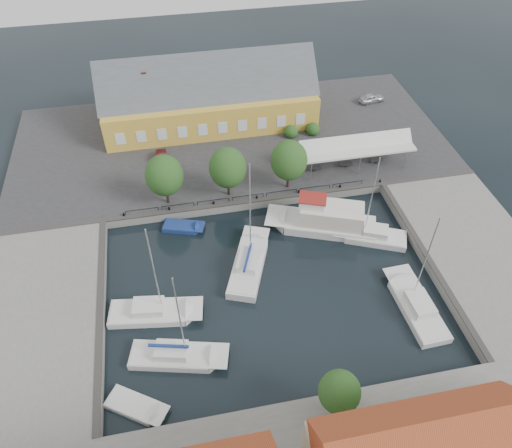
{
  "coord_description": "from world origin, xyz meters",
  "views": [
    {
      "loc": [
        -7.61,
        -31.92,
        38.63
      ],
      "look_at": [
        0.0,
        6.0,
        1.5
      ],
      "focal_mm": 35.0,
      "sensor_mm": 36.0,
      "label": 1
    }
  ],
  "objects_px": {
    "tent_canopy": "(356,147)",
    "west_boat_c": "(154,313)",
    "east_boat_a": "(371,237)",
    "center_sailboat": "(249,265)",
    "trawler": "(325,221)",
    "launch_nw": "(183,228)",
    "car_silver": "(372,98)",
    "car_red": "(162,159)",
    "east_boat_c": "(416,307)",
    "west_boat_d": "(177,357)",
    "warehouse": "(204,98)",
    "launch_sw": "(136,407)"
  },
  "relations": [
    {
      "from": "tent_canopy",
      "to": "west_boat_c",
      "type": "distance_m",
      "value": 30.97
    },
    {
      "from": "east_boat_a",
      "to": "west_boat_c",
      "type": "relative_size",
      "value": 0.95
    },
    {
      "from": "center_sailboat",
      "to": "east_boat_a",
      "type": "bearing_deg",
      "value": 6.0
    },
    {
      "from": "trawler",
      "to": "center_sailboat",
      "type": "bearing_deg",
      "value": -156.62
    },
    {
      "from": "west_boat_c",
      "to": "trawler",
      "type": "bearing_deg",
      "value": 22.88
    },
    {
      "from": "trawler",
      "to": "west_boat_c",
      "type": "distance_m",
      "value": 20.81
    },
    {
      "from": "launch_nw",
      "to": "car_silver",
      "type": "bearing_deg",
      "value": 34.29
    },
    {
      "from": "car_red",
      "to": "east_boat_a",
      "type": "relative_size",
      "value": 0.32
    },
    {
      "from": "west_boat_c",
      "to": "east_boat_c",
      "type": "bearing_deg",
      "value": -9.69
    },
    {
      "from": "west_boat_d",
      "to": "launch_nw",
      "type": "distance_m",
      "value": 16.34
    },
    {
      "from": "tent_canopy",
      "to": "car_silver",
      "type": "relative_size",
      "value": 3.73
    },
    {
      "from": "warehouse",
      "to": "car_red",
      "type": "distance_m",
      "value": 11.26
    },
    {
      "from": "center_sailboat",
      "to": "launch_nw",
      "type": "xyz_separation_m",
      "value": [
        -6.1,
        7.06,
        -0.27
      ]
    },
    {
      "from": "car_silver",
      "to": "car_red",
      "type": "bearing_deg",
      "value": 95.84
    },
    {
      "from": "east_boat_a",
      "to": "launch_nw",
      "type": "bearing_deg",
      "value": 164.21
    },
    {
      "from": "warehouse",
      "to": "car_silver",
      "type": "relative_size",
      "value": 7.62
    },
    {
      "from": "car_red",
      "to": "center_sailboat",
      "type": "xyz_separation_m",
      "value": [
        7.57,
        -18.33,
        -1.23
      ]
    },
    {
      "from": "car_silver",
      "to": "west_boat_d",
      "type": "distance_m",
      "value": 48.1
    },
    {
      "from": "trawler",
      "to": "west_boat_d",
      "type": "relative_size",
      "value": 1.08
    },
    {
      "from": "center_sailboat",
      "to": "car_silver",
      "type": "bearing_deg",
      "value": 49.28
    },
    {
      "from": "center_sailboat",
      "to": "trawler",
      "type": "height_order",
      "value": "center_sailboat"
    },
    {
      "from": "warehouse",
      "to": "car_red",
      "type": "relative_size",
      "value": 7.92
    },
    {
      "from": "center_sailboat",
      "to": "launch_sw",
      "type": "distance_m",
      "value": 17.52
    },
    {
      "from": "car_silver",
      "to": "launch_nw",
      "type": "bearing_deg",
      "value": 114.2
    },
    {
      "from": "car_silver",
      "to": "launch_nw",
      "type": "relative_size",
      "value": 0.77
    },
    {
      "from": "east_boat_c",
      "to": "center_sailboat",
      "type": "bearing_deg",
      "value": 150.5
    },
    {
      "from": "center_sailboat",
      "to": "warehouse",
      "type": "bearing_deg",
      "value": 91.97
    },
    {
      "from": "warehouse",
      "to": "west_boat_c",
      "type": "relative_size",
      "value": 2.41
    },
    {
      "from": "warehouse",
      "to": "tent_canopy",
      "type": "height_order",
      "value": "warehouse"
    },
    {
      "from": "car_red",
      "to": "west_boat_c",
      "type": "height_order",
      "value": "west_boat_c"
    },
    {
      "from": "warehouse",
      "to": "tent_canopy",
      "type": "xyz_separation_m",
      "value": [
        16.6,
        -13.86,
        -0.74
      ]
    },
    {
      "from": "east_boat_a",
      "to": "west_boat_c",
      "type": "bearing_deg",
      "value": -166.86
    },
    {
      "from": "east_boat_a",
      "to": "west_boat_d",
      "type": "xyz_separation_m",
      "value": [
        -21.9,
        -10.6,
        0.01
      ]
    },
    {
      "from": "car_red",
      "to": "west_boat_d",
      "type": "bearing_deg",
      "value": -89.82
    },
    {
      "from": "tent_canopy",
      "to": "trawler",
      "type": "relative_size",
      "value": 1.12
    },
    {
      "from": "car_silver",
      "to": "launch_nw",
      "type": "height_order",
      "value": "car_silver"
    },
    {
      "from": "center_sailboat",
      "to": "east_boat_c",
      "type": "height_order",
      "value": "center_sailboat"
    },
    {
      "from": "launch_sw",
      "to": "launch_nw",
      "type": "bearing_deg",
      "value": 74.31
    },
    {
      "from": "tent_canopy",
      "to": "launch_sw",
      "type": "relative_size",
      "value": 2.61
    },
    {
      "from": "center_sailboat",
      "to": "launch_sw",
      "type": "xyz_separation_m",
      "value": [
        -11.74,
        -13.01,
        -0.27
      ]
    },
    {
      "from": "tent_canopy",
      "to": "trawler",
      "type": "bearing_deg",
      "value": -125.02
    },
    {
      "from": "center_sailboat",
      "to": "west_boat_c",
      "type": "height_order",
      "value": "center_sailboat"
    },
    {
      "from": "tent_canopy",
      "to": "west_boat_c",
      "type": "relative_size",
      "value": 1.18
    },
    {
      "from": "car_silver",
      "to": "car_red",
      "type": "relative_size",
      "value": 1.04
    },
    {
      "from": "car_silver",
      "to": "trawler",
      "type": "relative_size",
      "value": 0.3
    },
    {
      "from": "east_boat_a",
      "to": "launch_nw",
      "type": "relative_size",
      "value": 2.31
    },
    {
      "from": "car_red",
      "to": "west_boat_c",
      "type": "distance_m",
      "value": 22.56
    },
    {
      "from": "tent_canopy",
      "to": "center_sailboat",
      "type": "height_order",
      "value": "center_sailboat"
    },
    {
      "from": "trawler",
      "to": "launch_sw",
      "type": "height_order",
      "value": "trawler"
    },
    {
      "from": "launch_nw",
      "to": "car_red",
      "type": "bearing_deg",
      "value": 97.41
    }
  ]
}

